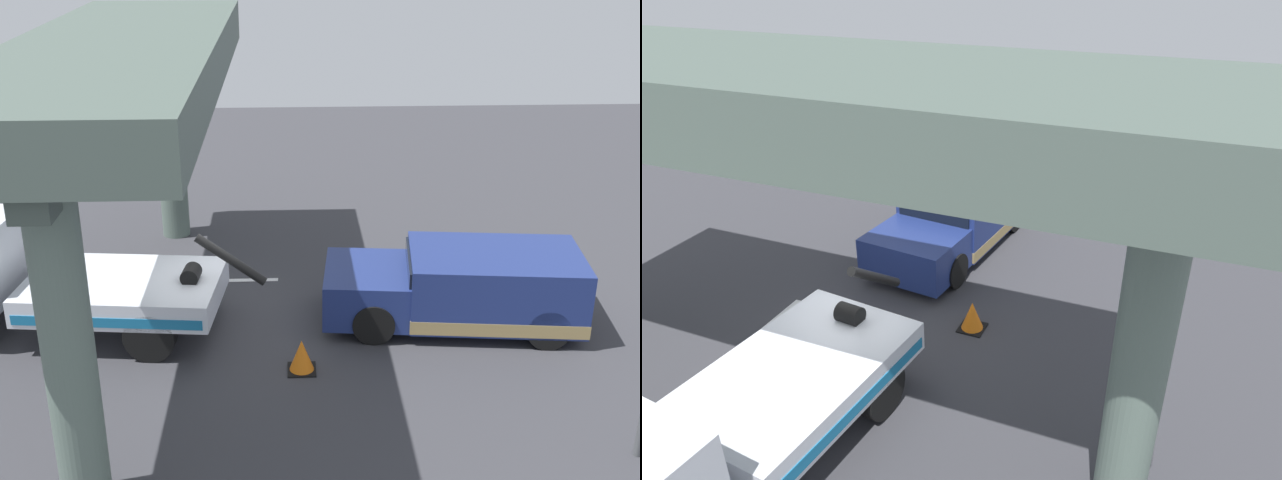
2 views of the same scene
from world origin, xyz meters
TOP-DOWN VIEW (x-y plane):
  - ground_plane at (0.00, 0.00)m, footprint 60.00×40.00m
  - lane_stripe_west at (-6.00, -2.24)m, footprint 2.60×0.16m
  - lane_stripe_mid at (0.00, -2.24)m, footprint 2.60×0.16m
  - tow_truck_white at (3.67, -0.08)m, footprint 7.34×2.99m
  - towed_van_green at (-5.17, 0.01)m, footprint 5.39×2.69m
  - overpass_structure at (1.41, 0.00)m, footprint 3.60×12.44m
  - traffic_cone_orange at (-1.77, 1.77)m, footprint 0.53×0.53m

SIDE VIEW (x-z plane):
  - ground_plane at x=0.00m, z-range -0.10..0.00m
  - lane_stripe_west at x=-6.00m, z-range 0.00..0.01m
  - lane_stripe_mid at x=0.00m, z-range 0.00..0.01m
  - traffic_cone_orange at x=-1.77m, z-range -0.02..0.62m
  - towed_van_green at x=-5.17m, z-range -0.01..1.57m
  - tow_truck_white at x=3.67m, z-range -0.03..2.43m
  - overpass_structure at x=1.41m, z-range 2.15..8.04m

